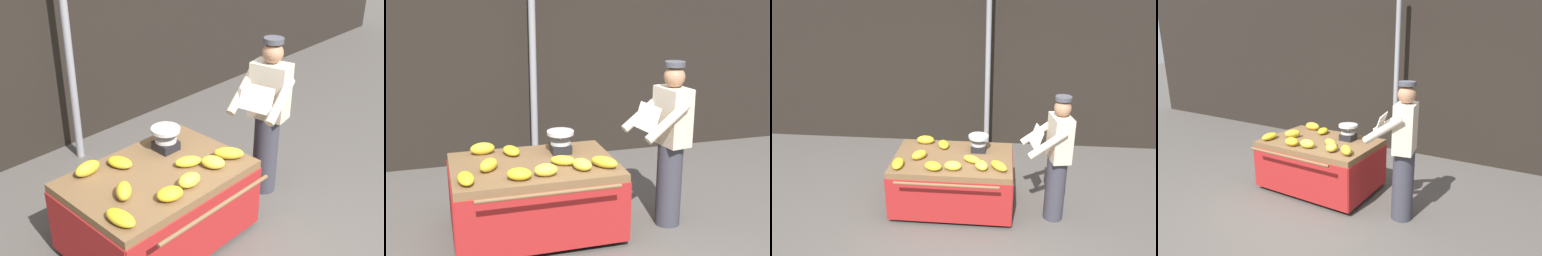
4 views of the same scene
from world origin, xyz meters
TOP-DOWN VIEW (x-y plane):
  - ground_plane at (0.00, 0.00)m, footprint 60.00×60.00m
  - back_wall at (0.00, 3.04)m, footprint 16.00×0.24m
  - street_pole at (0.02, 2.57)m, footprint 0.09×0.09m
  - banana_cart at (-0.36, 0.72)m, footprint 1.63×1.30m
  - weighing_scale at (-0.02, 0.95)m, footprint 0.28×0.28m
  - banana_bunch_0 at (-0.80, 0.63)m, footprint 0.25×0.26m
  - banana_bunch_1 at (-0.56, 0.33)m, footprint 0.27×0.23m
  - banana_bunch_2 at (0.27, 0.42)m, footprint 0.28×0.30m
  - banana_bunch_3 at (-0.09, 0.59)m, footprint 0.27×0.22m
  - banana_bunch_4 at (-0.81, 1.12)m, footprint 0.25×0.13m
  - banana_bunch_5 at (-0.31, 0.36)m, footprint 0.22×0.15m
  - banana_bunch_6 at (-0.53, 1.02)m, footprint 0.21×0.28m
  - banana_bunch_7 at (0.05, 0.41)m, footprint 0.23×0.26m
  - banana_bunch_8 at (-1.03, 0.38)m, footprint 0.16×0.30m
  - vendor_person at (1.00, 0.52)m, footprint 0.64×0.59m

SIDE VIEW (x-z plane):
  - ground_plane at x=0.00m, z-range 0.00..0.00m
  - banana_cart at x=-0.36m, z-range 0.17..0.91m
  - banana_bunch_6 at x=-0.53m, z-range 0.74..0.84m
  - banana_bunch_8 at x=-1.03m, z-range 0.74..0.84m
  - banana_bunch_3 at x=-0.09m, z-range 0.74..0.84m
  - banana_bunch_2 at x=0.27m, z-range 0.74..0.85m
  - banana_bunch_7 at x=0.05m, z-range 0.74..0.85m
  - banana_bunch_1 at x=-0.56m, z-range 0.74..0.86m
  - banana_bunch_5 at x=-0.31m, z-range 0.74..0.86m
  - banana_bunch_0 at x=-0.80m, z-range 0.74..0.87m
  - banana_bunch_4 at x=-0.81m, z-range 0.74..0.87m
  - weighing_scale at x=-0.02m, z-range 0.74..0.98m
  - vendor_person at x=1.00m, z-range 0.02..1.73m
  - street_pole at x=0.02m, z-range 0.00..3.11m
  - back_wall at x=0.00m, z-range 0.00..4.23m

